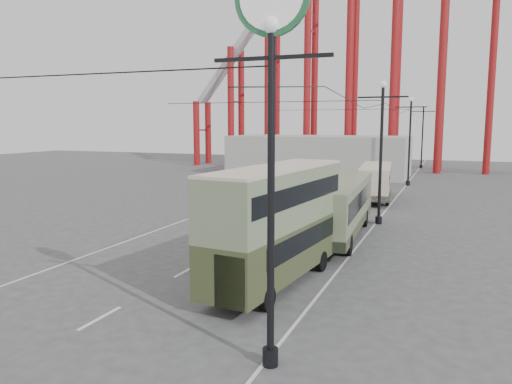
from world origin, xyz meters
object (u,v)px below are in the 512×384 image
at_px(lamp_post_near, 272,75).
at_px(single_decker_green, 338,205).
at_px(pedestrian, 282,229).
at_px(double_decker_bus, 277,219).
at_px(single_decker_cream, 376,180).

distance_m(lamp_post_near, single_decker_green, 17.33).
bearing_deg(pedestrian, double_decker_bus, 74.72).
xyz_separation_m(double_decker_bus, pedestrian, (-2.05, 6.85, -1.95)).
relative_size(double_decker_bus, pedestrian, 5.82).
distance_m(double_decker_bus, single_decker_green, 9.46).
height_order(double_decker_bus, single_decker_green, double_decker_bus).
bearing_deg(pedestrian, lamp_post_near, 75.38).
bearing_deg(double_decker_bus, lamp_post_near, -65.78).
bearing_deg(double_decker_bus, pedestrian, 112.88).
relative_size(lamp_post_near, single_decker_cream, 1.10).
bearing_deg(pedestrian, single_decker_cream, -129.74).
xyz_separation_m(single_decker_green, pedestrian, (-2.53, -2.56, -1.09)).
height_order(lamp_post_near, pedestrian, lamp_post_near).
bearing_deg(pedestrian, single_decker_green, -166.60).
relative_size(lamp_post_near, pedestrian, 6.74).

